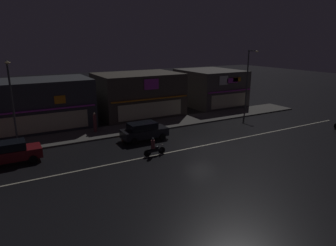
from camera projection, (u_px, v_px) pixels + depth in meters
The scene contains 13 objects.
ground_plane at pixel (201, 146), 26.69m from camera, with size 140.00×140.00×0.00m, color black.
lane_divider_stripe at pixel (201, 146), 26.69m from camera, with size 36.77×0.16×0.01m, color beige.
sidewalk_far at pixel (159, 124), 33.40m from camera, with size 38.71×3.87×0.14m, color #5B5954.
storefront_left_block at pixel (37, 104), 31.57m from camera, with size 10.77×6.61×5.16m.
storefront_center_block at pixel (210, 87), 43.52m from camera, with size 7.39×8.78×5.00m.
storefront_right_block at pixel (138, 94), 37.35m from camera, with size 9.98×7.25×5.19m.
streetlamp_west at pixel (12, 97), 25.25m from camera, with size 0.44×1.64×7.36m.
streetlamp_mid at pixel (248, 76), 38.93m from camera, with size 0.44×1.64×7.74m.
pedestrian_on_sidewalk at pixel (95, 123), 30.21m from camera, with size 0.33×0.33×1.97m.
parked_car_near_kerb at pixel (144, 131), 28.18m from camera, with size 4.30×1.98×1.67m.
parked_car_trailing at pixel (10, 152), 22.77m from camera, with size 4.30×1.98×1.67m.
motorcycle_lead at pixel (154, 148), 24.37m from camera, with size 1.90×0.60×1.52m.
traffic_cone at pixel (123, 136), 28.48m from camera, with size 0.36×0.36×0.55m, color orange.
Camera 1 is at (-14.97, -20.52, 8.95)m, focal length 32.37 mm.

